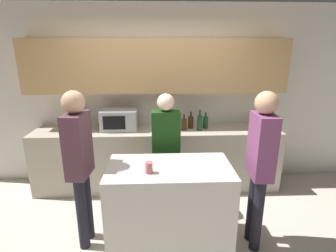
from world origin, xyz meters
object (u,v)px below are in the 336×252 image
cup_0 (149,168)px  bottle_0 (184,124)px  potted_plant (262,115)px  person_center (79,158)px  bottle_2 (199,123)px  person_left (166,146)px  microwave (119,119)px  toaster (80,124)px  bottle_3 (205,122)px  bottle_1 (191,122)px  person_right (260,159)px

cup_0 → bottle_0: bearing=71.0°
potted_plant → person_center: 2.69m
bottle_2 → person_left: (-0.51, -0.63, -0.11)m
microwave → bottle_0: 0.95m
potted_plant → person_left: bearing=-153.6°
toaster → person_center: 1.30m
bottle_2 → cup_0: 1.53m
bottle_0 → bottle_3: 0.34m
bottle_2 → cup_0: (-0.70, -1.36, -0.05)m
bottle_2 → person_center: size_ratio=0.18×
toaster → person_center: person_center is taller
bottle_0 → bottle_1: (0.11, 0.09, 0.01)m
bottle_3 → cup_0: (-0.80, -1.46, -0.03)m
microwave → bottle_1: bearing=0.4°
bottle_3 → cup_0: 1.67m
toaster → bottle_2: bottle_2 is taller
bottle_1 → bottle_3: bottle_1 is taller
bottle_1 → toaster: bearing=-179.8°
bottle_1 → person_right: bearing=-69.1°
microwave → bottle_2: (1.17, -0.11, -0.03)m
person_left → microwave: bearing=-49.6°
bottle_0 → person_left: (-0.29, -0.65, -0.08)m
potted_plant → bottle_3: (-0.86, -0.01, -0.11)m
toaster → person_left: person_left is taller
microwave → bottle_3: (1.27, -0.00, -0.06)m
potted_plant → bottle_3: bearing=-179.6°
bottle_3 → person_right: person_right is taller
bottle_2 → person_left: size_ratio=0.19×
bottle_0 → person_center: bearing=-135.2°
person_center → potted_plant: bearing=122.6°
microwave → bottle_2: bottle_2 is taller
microwave → person_center: 1.28m
bottle_0 → bottle_3: size_ratio=0.95×
microwave → bottle_3: bearing=-0.2°
toaster → person_left: (1.23, -0.73, -0.09)m
bottle_1 → bottle_2: 0.16m
toaster → person_left: size_ratio=0.17×
microwave → bottle_3: size_ratio=2.16×
person_center → bottle_0: bearing=139.4°
potted_plant → cup_0: size_ratio=3.61×
toaster → bottle_3: bearing=-0.2°
person_center → microwave: bearing=173.8°
bottle_0 → bottle_1: 0.14m
bottle_0 → bottle_2: size_ratio=0.76×
person_left → toaster: bearing=-32.2°
cup_0 → person_right: 1.11m
toaster → bottle_1: 1.63m
potted_plant → bottle_2: potted_plant is taller
bottle_1 → bottle_3: (0.22, -0.01, -0.00)m
bottle_0 → person_center: 1.67m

